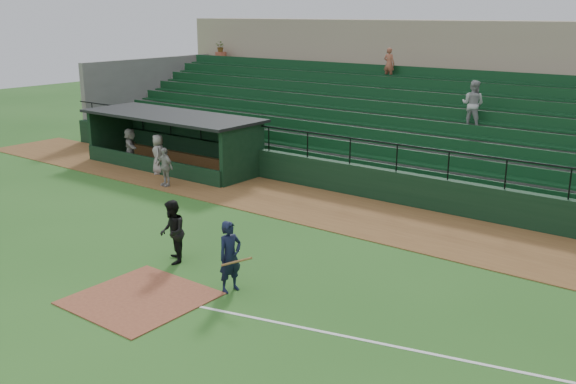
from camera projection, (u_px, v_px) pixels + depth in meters
The scene contains 11 objects.
ground at pixel (170, 286), 16.62m from camera, with size 90.00×90.00×0.00m, color #285C1D.
warning_track at pixel (340, 211), 22.73m from camera, with size 40.00×4.00×0.03m, color brown.
home_plate_dirt at pixel (140, 298), 15.85m from camera, with size 3.00×3.00×0.03m, color brown.
foul_line at pixel (490, 366), 12.85m from camera, with size 18.00×0.09×0.01m, color white.
stadium_structure at pixel (445, 117), 28.57m from camera, with size 38.00×13.08×6.40m.
dugout at pixel (179, 137), 29.27m from camera, with size 8.90×3.20×2.42m.
batter_at_plate at pixel (230, 257), 16.07m from camera, with size 1.07×0.74×1.85m.
umpire at pixel (172, 232), 17.93m from camera, with size 0.88×0.68×1.81m, color black.
dugout_player_a at pixel (165, 167), 25.82m from camera, with size 0.92×0.38×1.57m, color #A6A19C.
dugout_player_b at pixel (158, 154), 27.76m from camera, with size 0.84×0.55×1.72m, color gray.
dugout_player_c at pixel (130, 147), 29.30m from camera, with size 1.58×0.50×1.70m, color #A39F98.
Camera 1 is at (11.75, -10.32, 6.83)m, focal length 40.13 mm.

